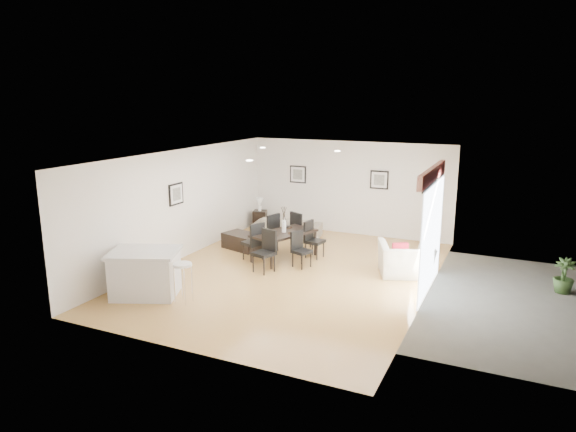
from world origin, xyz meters
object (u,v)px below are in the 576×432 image
at_px(coffee_table, 243,241).
at_px(kitchen_island, 145,273).
at_px(sofa, 288,227).
at_px(dining_chair_foot, 299,228).
at_px(dining_chair_wnear, 255,240).
at_px(dining_chair_enear, 300,247).
at_px(bar_stool, 183,269).
at_px(dining_chair_efar, 312,237).
at_px(dining_chair_head, 266,248).
at_px(dining_chair_wfar, 270,231).
at_px(armchair, 405,259).
at_px(side_table, 260,219).
at_px(dining_table, 284,235).

bearing_deg(coffee_table, kitchen_island, -76.30).
xyz_separation_m(sofa, dining_chair_foot, (0.77, -0.97, 0.27)).
bearing_deg(coffee_table, dining_chair_wnear, -28.00).
relative_size(dining_chair_enear, kitchen_island, 0.52).
height_order(dining_chair_foot, bar_stool, dining_chair_foot).
relative_size(sofa, dining_chair_efar, 2.06).
height_order(dining_chair_enear, dining_chair_head, dining_chair_head).
relative_size(sofa, dining_chair_enear, 2.23).
relative_size(dining_chair_wnear, dining_chair_foot, 0.98).
bearing_deg(dining_chair_wfar, coffee_table, -69.46).
relative_size(armchair, dining_chair_efar, 1.24).
relative_size(side_table, bar_stool, 0.66).
relative_size(dining_chair_wnear, kitchen_island, 0.59).
distance_m(dining_chair_wnear, dining_chair_efar, 1.44).
bearing_deg(dining_table, armchair, 20.91).
distance_m(dining_chair_efar, bar_stool, 3.95).
height_order(dining_chair_enear, coffee_table, dining_chair_enear).
xyz_separation_m(armchair, coffee_table, (-4.36, 0.28, -0.17)).
bearing_deg(kitchen_island, dining_chair_foot, 48.58).
bearing_deg(armchair, coffee_table, -25.58).
bearing_deg(armchair, bar_stool, 21.47).
distance_m(dining_chair_foot, side_table, 2.49).
bearing_deg(bar_stool, armchair, 43.31).
bearing_deg(dining_chair_efar, dining_chair_wfar, 100.18).
relative_size(kitchen_island, bar_stool, 2.03).
xyz_separation_m(dining_chair_wnear, dining_chair_foot, (0.54, 1.45, 0.01)).
relative_size(dining_chair_enear, dining_chair_efar, 0.92).
relative_size(coffee_table, side_table, 1.93).
height_order(dining_table, dining_chair_enear, dining_chair_enear).
height_order(coffee_table, kitchen_island, kitchen_island).
relative_size(dining_chair_wfar, kitchen_island, 0.62).
xyz_separation_m(dining_chair_wnear, bar_stool, (-0.01, -2.90, 0.15)).
height_order(dining_chair_wfar, coffee_table, dining_chair_wfar).
relative_size(coffee_table, bar_stool, 1.27).
bearing_deg(sofa, dining_chair_efar, 121.60).
bearing_deg(armchair, dining_chair_efar, -30.94).
xyz_separation_m(dining_table, dining_chair_foot, (-0.04, 1.01, -0.07)).
xyz_separation_m(coffee_table, bar_stool, (0.77, -3.66, 0.48)).
relative_size(dining_chair_head, bar_stool, 1.22).
distance_m(dining_chair_enear, bar_stool, 3.19).
bearing_deg(dining_chair_head, kitchen_island, -106.65).
bearing_deg(dining_chair_wfar, side_table, -130.54).
xyz_separation_m(dining_chair_foot, coffee_table, (-1.32, -0.70, -0.34)).
relative_size(armchair, bar_stool, 1.44).
bearing_deg(bar_stool, dining_table, 80.01).
bearing_deg(dining_chair_head, dining_chair_foot, 108.43).
relative_size(dining_table, side_table, 3.44).
xyz_separation_m(dining_chair_wnear, dining_chair_enear, (1.16, 0.06, -0.06)).
bearing_deg(dining_chair_efar, coffee_table, 101.47).
xyz_separation_m(dining_chair_enear, dining_chair_efar, (-0.01, 0.80, 0.04)).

